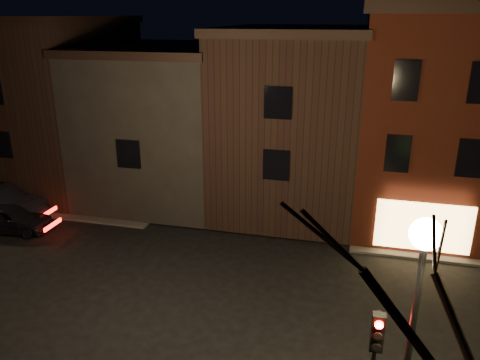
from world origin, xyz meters
name	(u,v)px	position (x,y,z in m)	size (l,w,h in m)	color
ground	(209,299)	(0.00, 0.00, 0.00)	(120.00, 120.00, 0.00)	black
sidewalk_far_left	(59,137)	(-20.00, 20.00, 0.06)	(30.00, 30.00, 0.12)	#2D2B28
corner_building	(424,117)	(8.00, 9.47, 5.40)	(6.50, 8.50, 10.50)	#42150B
row_building_a	(293,118)	(1.50, 10.50, 4.83)	(7.30, 10.30, 9.40)	black
row_building_b	(168,120)	(-5.75, 10.50, 4.33)	(7.80, 10.30, 8.40)	black
row_building_c	(56,102)	(-13.00, 10.50, 5.08)	(7.30, 10.30, 9.90)	black
street_lamp_near	(418,287)	(6.20, -6.00, 5.18)	(0.60, 0.60, 6.48)	black
parked_car_a	(10,218)	(-11.26, 3.23, 0.68)	(1.62, 4.01, 1.37)	black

